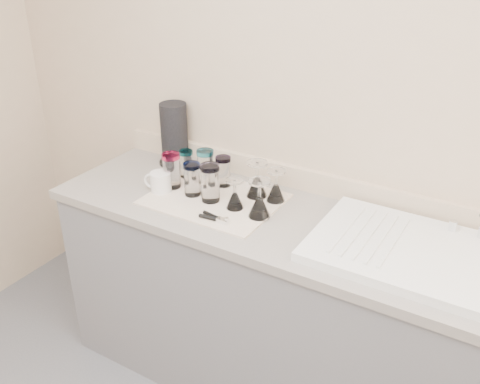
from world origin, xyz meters
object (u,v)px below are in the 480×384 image
Objects in this scene: tumbler_magenta at (171,170)px; sink_unit at (428,256)px; can_opener at (215,218)px; white_mug at (160,182)px; tumbler_teal at (186,163)px; goblet_front_left at (235,198)px; tumbler_blue at (192,179)px; goblet_front_right at (259,204)px; tumbler_cyan at (205,166)px; paper_towel_roll at (174,135)px; tumbler_purple at (223,171)px; goblet_back_left at (257,185)px; goblet_back_right at (276,190)px; tumbler_lavender at (210,183)px.

sink_unit is at bearing 0.45° from tumbler_magenta.
can_opener is 0.36m from white_mug.
tumbler_teal is 0.98× the size of goblet_front_left.
goblet_front_right reaches higher than tumbler_blue.
tumbler_cyan is 0.29m from goblet_front_left.
white_mug is at bearing -110.96° from tumbler_magenta.
goblet_front_right is 0.68m from paper_towel_roll.
tumbler_cyan is (0.11, -0.00, 0.01)m from tumbler_teal.
goblet_front_right is at bearing -30.66° from tumbler_purple.
can_opener is (-0.02, -0.13, -0.04)m from goblet_front_left.
goblet_front_right reaches higher than goblet_front_left.
tumbler_magenta reaches higher than white_mug.
goblet_back_left is at bearing -0.85° from tumbler_teal.
goblet_front_left is at bearing 5.11° from white_mug.
white_mug is (-0.21, -0.19, -0.03)m from tumbler_purple.
tumbler_teal is at bearing 157.47° from goblet_front_left.
goblet_front_left is 0.13m from can_opener.
tumbler_blue reaches higher than goblet_back_right.
can_opener is (-0.14, -0.12, -0.05)m from goblet_front_right.
tumbler_cyan is 1.09× the size of goblet_back_right.
tumbler_purple is 0.98× the size of goblet_back_right.
white_mug is at bearing -124.10° from tumbler_cyan.
tumbler_teal is 0.12m from tumbler_magenta.
tumbler_magenta is 0.47m from goblet_back_right.
can_opener is 0.95× the size of white_mug.
tumbler_teal is 0.20m from paper_towel_roll.
tumbler_purple reaches higher than tumbler_teal.
tumbler_purple is at bearing 2.44° from tumbler_teal.
tumbler_lavender is 0.20m from goblet_back_left.
paper_towel_roll reaches higher than tumbler_teal.
white_mug is at bearing -65.13° from paper_towel_roll.
goblet_front_left is at bearing -4.01° from tumbler_magenta.
paper_towel_roll is at bearing 156.94° from goblet_front_right.
paper_towel_roll is at bearing 156.69° from tumbler_cyan.
goblet_back_right is (0.47, -0.00, -0.02)m from tumbler_teal.
tumbler_cyan is at bearing 149.27° from goblet_front_left.
tumbler_cyan is 0.40m from goblet_front_right.
goblet_front_left is at bearing -128.18° from goblet_back_right.
can_opener is at bearing -97.30° from goblet_front_left.
tumbler_teal is 0.94× the size of white_mug.
goblet_back_right is 1.03× the size of white_mug.
tumbler_blue reaches higher than goblet_front_left.
goblet_back_right is (0.09, 0.00, -0.01)m from goblet_back_left.
tumbler_purple is 0.22m from goblet_front_left.
goblet_front_right is at bearing 40.95° from can_opener.
goblet_back_right is at bearing 30.78° from tumbler_lavender.
sink_unit is 5.59× the size of tumbler_blue.
tumbler_cyan is 0.27m from goblet_back_left.
paper_towel_roll is at bearing 152.93° from goblet_front_left.
goblet_back_right is at bearing 3.17° from goblet_back_left.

